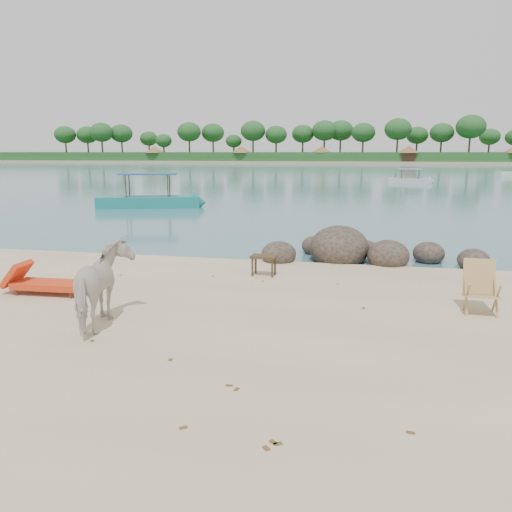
{
  "coord_description": "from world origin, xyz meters",
  "views": [
    {
      "loc": [
        2.12,
        -7.94,
        3.12
      ],
      "look_at": [
        0.04,
        2.0,
        1.0
      ],
      "focal_mm": 35.0,
      "sensor_mm": 36.0,
      "label": 1
    }
  ],
  "objects_px": {
    "lounge_chair": "(50,282)",
    "deck_chair": "(482,290)",
    "cow": "(104,287)",
    "side_table": "(264,267)",
    "boulders": "(354,252)",
    "boat_near": "(148,179)"
  },
  "relations": [
    {
      "from": "lounge_chair",
      "to": "deck_chair",
      "type": "relative_size",
      "value": 1.94
    },
    {
      "from": "lounge_chair",
      "to": "deck_chair",
      "type": "bearing_deg",
      "value": 0.79
    },
    {
      "from": "cow",
      "to": "side_table",
      "type": "xyz_separation_m",
      "value": [
        2.1,
        4.26,
        -0.49
      ]
    },
    {
      "from": "lounge_chair",
      "to": "deck_chair",
      "type": "xyz_separation_m",
      "value": [
        9.06,
        0.44,
        0.21
      ]
    },
    {
      "from": "lounge_chair",
      "to": "cow",
      "type": "bearing_deg",
      "value": -38.59
    },
    {
      "from": "cow",
      "to": "deck_chair",
      "type": "xyz_separation_m",
      "value": [
        6.81,
        2.11,
        -0.24
      ]
    },
    {
      "from": "boulders",
      "to": "lounge_chair",
      "type": "distance_m",
      "value": 8.35
    },
    {
      "from": "lounge_chair",
      "to": "boat_near",
      "type": "xyz_separation_m",
      "value": [
        -5.35,
        17.57,
        1.3
      ]
    },
    {
      "from": "side_table",
      "to": "boat_near",
      "type": "bearing_deg",
      "value": 126.9
    },
    {
      "from": "boulders",
      "to": "side_table",
      "type": "xyz_separation_m",
      "value": [
        -2.23,
        -2.55,
        0.01
      ]
    },
    {
      "from": "boulders",
      "to": "side_table",
      "type": "height_order",
      "value": "boulders"
    },
    {
      "from": "cow",
      "to": "deck_chair",
      "type": "relative_size",
      "value": 1.74
    },
    {
      "from": "boulders",
      "to": "deck_chair",
      "type": "xyz_separation_m",
      "value": [
        2.48,
        -4.71,
        0.27
      ]
    },
    {
      "from": "boulders",
      "to": "boat_near",
      "type": "distance_m",
      "value": 17.27
    },
    {
      "from": "boulders",
      "to": "side_table",
      "type": "distance_m",
      "value": 3.39
    },
    {
      "from": "side_table",
      "to": "lounge_chair",
      "type": "distance_m",
      "value": 5.06
    },
    {
      "from": "side_table",
      "to": "deck_chair",
      "type": "relative_size",
      "value": 0.62
    },
    {
      "from": "cow",
      "to": "lounge_chair",
      "type": "distance_m",
      "value": 2.83
    },
    {
      "from": "boulders",
      "to": "deck_chair",
      "type": "distance_m",
      "value": 5.33
    },
    {
      "from": "side_table",
      "to": "cow",
      "type": "bearing_deg",
      "value": -112.21
    },
    {
      "from": "side_table",
      "to": "lounge_chair",
      "type": "relative_size",
      "value": 0.32
    },
    {
      "from": "boulders",
      "to": "lounge_chair",
      "type": "relative_size",
      "value": 3.19
    }
  ]
}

